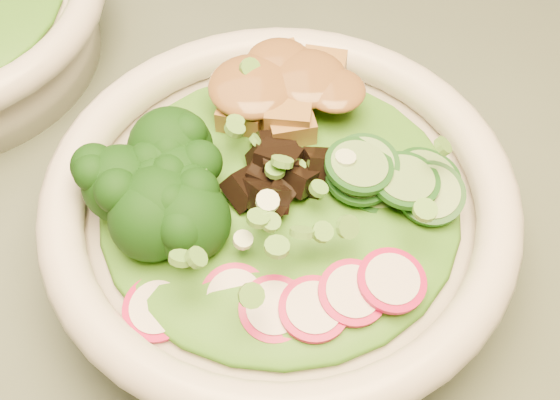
{
  "coord_description": "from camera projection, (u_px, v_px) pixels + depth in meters",
  "views": [
    {
      "loc": [
        -0.07,
        -0.36,
        1.16
      ],
      "look_at": [
        -0.06,
        -0.11,
        0.81
      ],
      "focal_mm": 50.0,
      "sensor_mm": 36.0,
      "label": 1
    }
  ],
  "objects": [
    {
      "name": "peanut_sauce",
      "position": [
        276.0,
        86.0,
        0.45
      ],
      "size": [
        0.07,
        0.06,
        0.02
      ],
      "primitive_type": "ellipsoid",
      "color": "brown",
      "rests_on": "tofu_cubes"
    },
    {
      "name": "cucumber_slices",
      "position": [
        398.0,
        183.0,
        0.42
      ],
      "size": [
        0.07,
        0.07,
        0.04
      ],
      "primitive_type": null,
      "rotation": [
        0.0,
        0.0,
        0.02
      ],
      "color": "#79AA5E",
      "rests_on": "salad_bowl"
    },
    {
      "name": "dining_table",
      "position": [
        351.0,
        217.0,
        0.63
      ],
      "size": [
        1.2,
        0.8,
        0.75
      ],
      "color": "black",
      "rests_on": "ground"
    },
    {
      "name": "tofu_cubes",
      "position": [
        276.0,
        101.0,
        0.46
      ],
      "size": [
        0.09,
        0.06,
        0.04
      ],
      "primitive_type": null,
      "rotation": [
        0.0,
        0.0,
        0.02
      ],
      "color": "#A06E35",
      "rests_on": "salad_bowl"
    },
    {
      "name": "salad_bowl",
      "position": [
        280.0,
        220.0,
        0.45
      ],
      "size": [
        0.27,
        0.27,
        0.07
      ],
      "rotation": [
        0.0,
        0.0,
        0.02
      ],
      "color": "silver",
      "rests_on": "dining_table"
    },
    {
      "name": "radish_slices",
      "position": [
        294.0,
        300.0,
        0.39
      ],
      "size": [
        0.11,
        0.04,
        0.02
      ],
      "primitive_type": null,
      "rotation": [
        0.0,
        0.0,
        0.02
      ],
      "color": "#B30D43",
      "rests_on": "salad_bowl"
    },
    {
      "name": "scallion_garnish",
      "position": [
        280.0,
        173.0,
        0.41
      ],
      "size": [
        0.19,
        0.19,
        0.02
      ],
      "primitive_type": null,
      "color": "#589A36",
      "rests_on": "salad_bowl"
    },
    {
      "name": "lettuce_bed",
      "position": [
        280.0,
        199.0,
        0.43
      ],
      "size": [
        0.2,
        0.2,
        0.02
      ],
      "primitive_type": "ellipsoid",
      "color": "#276615",
      "rests_on": "salad_bowl"
    },
    {
      "name": "mushroom_heap",
      "position": [
        279.0,
        167.0,
        0.43
      ],
      "size": [
        0.07,
        0.07,
        0.04
      ],
      "primitive_type": null,
      "rotation": [
        0.0,
        0.0,
        0.02
      ],
      "color": "black",
      "rests_on": "salad_bowl"
    },
    {
      "name": "broccoli_florets",
      "position": [
        165.0,
        191.0,
        0.41
      ],
      "size": [
        0.08,
        0.07,
        0.04
      ],
      "primitive_type": null,
      "rotation": [
        0.0,
        0.0,
        0.02
      ],
      "color": "black",
      "rests_on": "salad_bowl"
    }
  ]
}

